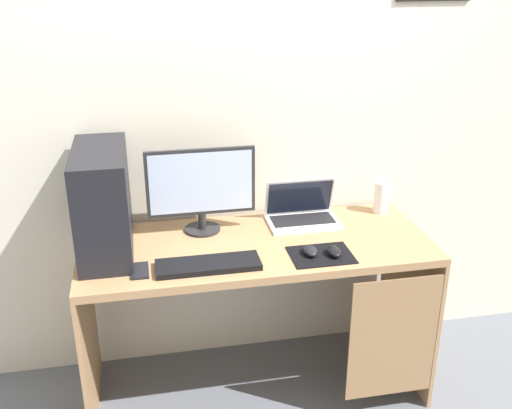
# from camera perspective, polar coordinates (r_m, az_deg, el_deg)

# --- Properties ---
(ground_plane) EXTENTS (8.00, 8.00, 0.00)m
(ground_plane) POSITION_cam_1_polar(r_m,az_deg,el_deg) (3.03, 0.00, -16.88)
(ground_plane) COLOR slate
(wall_back) EXTENTS (4.00, 0.05, 2.60)m
(wall_back) POSITION_cam_1_polar(r_m,az_deg,el_deg) (2.75, -1.41, 9.52)
(wall_back) COLOR beige
(wall_back) RESTS_ON ground_plane
(desk) EXTENTS (1.52, 0.62, 0.77)m
(desk) POSITION_cam_1_polar(r_m,az_deg,el_deg) (2.67, 0.47, -6.69)
(desk) COLOR #A37A51
(desk) RESTS_ON ground_plane
(pc_tower) EXTENTS (0.21, 0.49, 0.45)m
(pc_tower) POSITION_cam_1_polar(r_m,az_deg,el_deg) (2.52, -14.45, 0.26)
(pc_tower) COLOR black
(pc_tower) RESTS_ON desk
(monitor) EXTENTS (0.48, 0.16, 0.39)m
(monitor) POSITION_cam_1_polar(r_m,az_deg,el_deg) (2.64, -5.29, 1.60)
(monitor) COLOR #232326
(monitor) RESTS_ON desk
(laptop) EXTENTS (0.33, 0.21, 0.20)m
(laptop) POSITION_cam_1_polar(r_m,az_deg,el_deg) (2.80, 4.44, -0.85)
(laptop) COLOR white
(laptop) RESTS_ON desk
(speaker) EXTENTS (0.07, 0.07, 0.16)m
(speaker) POSITION_cam_1_polar(r_m,az_deg,el_deg) (2.94, 11.93, 0.69)
(speaker) COLOR white
(speaker) RESTS_ON desk
(keyboard) EXTENTS (0.42, 0.14, 0.02)m
(keyboard) POSITION_cam_1_polar(r_m,az_deg,el_deg) (2.40, -4.60, -5.78)
(keyboard) COLOR black
(keyboard) RESTS_ON desk
(mousepad) EXTENTS (0.26, 0.20, 0.00)m
(mousepad) POSITION_cam_1_polar(r_m,az_deg,el_deg) (2.51, 6.26, -4.83)
(mousepad) COLOR black
(mousepad) RESTS_ON desk
(mouse_left) EXTENTS (0.06, 0.10, 0.03)m
(mouse_left) POSITION_cam_1_polar(r_m,az_deg,el_deg) (2.49, 5.22, -4.43)
(mouse_left) COLOR black
(mouse_left) RESTS_ON mousepad
(mouse_right) EXTENTS (0.06, 0.10, 0.03)m
(mouse_right) POSITION_cam_1_polar(r_m,az_deg,el_deg) (2.50, 7.48, -4.48)
(mouse_right) COLOR black
(mouse_right) RESTS_ON mousepad
(cell_phone) EXTENTS (0.07, 0.13, 0.01)m
(cell_phone) POSITION_cam_1_polar(r_m,az_deg,el_deg) (2.41, -11.07, -6.24)
(cell_phone) COLOR black
(cell_phone) RESTS_ON desk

